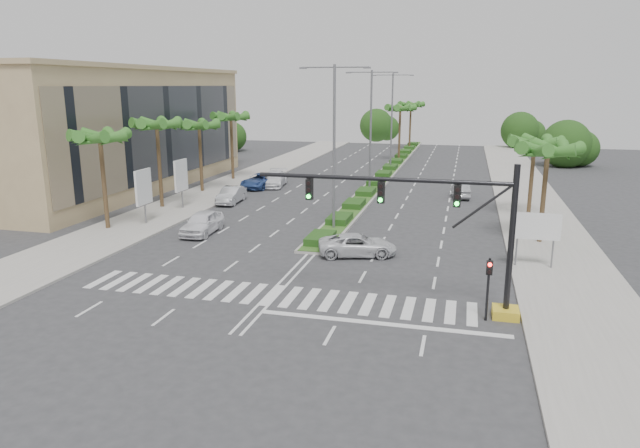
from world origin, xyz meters
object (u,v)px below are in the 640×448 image
object	(u,v)px
car_parked_c	(260,181)
car_parked_d	(274,179)
car_parked_a	(202,223)
car_crossing	(358,245)
car_right	(461,190)
car_parked_b	(231,195)

from	to	relation	value
car_parked_c	car_parked_d	world-z (taller)	car_parked_d
car_parked_a	car_parked_d	world-z (taller)	car_parked_a
car_crossing	car_parked_d	bearing A→B (deg)	14.63
car_crossing	car_parked_c	bearing A→B (deg)	18.27
car_parked_a	car_parked_d	distance (m)	20.50
car_parked_a	car_crossing	size ratio (longest dim) A/B	0.98
car_parked_c	car_crossing	world-z (taller)	car_parked_c
car_parked_d	car_right	xyz separation A→B (m)	(19.50, -1.56, -0.10)
car_parked_a	car_crossing	world-z (taller)	car_parked_a
car_parked_a	car_parked_c	size ratio (longest dim) A/B	0.89
car_parked_a	car_crossing	bearing A→B (deg)	-15.06
car_crossing	car_parked_b	bearing A→B (deg)	31.16
car_parked_b	car_parked_c	distance (m)	8.21
car_parked_b	car_right	world-z (taller)	car_parked_b
car_parked_b	car_parked_d	world-z (taller)	car_parked_d
car_parked_d	car_parked_b	bearing A→B (deg)	-103.21
car_crossing	car_right	size ratio (longest dim) A/B	1.16
car_parked_a	car_parked_b	world-z (taller)	car_parked_a
car_parked_d	car_crossing	distance (m)	26.71
car_parked_c	car_right	world-z (taller)	car_parked_c
car_parked_c	car_right	bearing A→B (deg)	7.40
car_parked_b	car_crossing	world-z (taller)	car_parked_b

